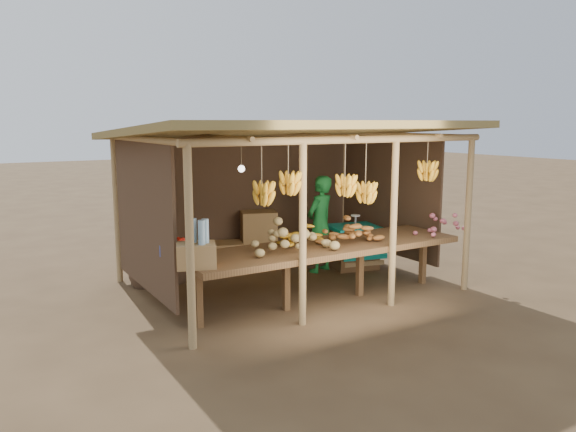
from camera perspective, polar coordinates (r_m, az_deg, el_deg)
ground at (r=8.45m, az=-0.00°, el=-7.04°), size 60.00×60.00×0.00m
stall_structure at (r=8.00m, az=0.52°, el=5.89°), size 4.70×3.50×2.43m
counter at (r=7.49m, az=3.75°, el=-3.38°), size 3.90×1.05×0.80m
potato_heap at (r=7.04m, az=0.16°, el=-2.15°), size 1.28×1.06×0.37m
sweet_potato_heap at (r=7.64m, az=6.08°, el=-1.34°), size 1.00×0.76×0.35m
onion_heap at (r=8.47m, az=15.42°, el=-0.54°), size 0.87×0.55×0.36m
banana_pile at (r=7.51m, az=1.20°, el=-1.49°), size 0.67×0.43×0.35m
tomato_basin at (r=7.01m, az=-11.34°, el=-3.22°), size 0.40×0.40×0.21m
bottle_box at (r=6.37m, az=-9.32°, el=-3.32°), size 0.52×0.47×0.55m
vendor at (r=9.07m, az=3.28°, el=-0.81°), size 0.67×0.56×1.57m
tarp_crate at (r=9.42m, az=6.67°, el=-2.97°), size 0.91×0.82×0.93m
carton_stack at (r=9.34m, az=-4.14°, el=-2.88°), size 1.31×0.60×0.92m
burlap_sacks at (r=8.64m, az=-12.93°, el=-4.94°), size 0.93×0.49×0.66m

